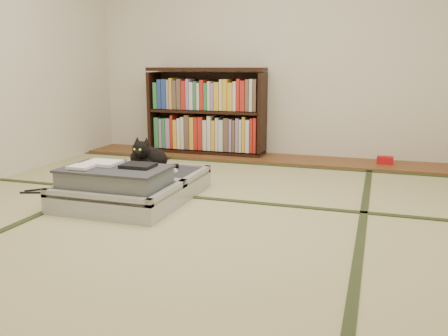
% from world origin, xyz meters
% --- Properties ---
extents(floor, '(4.50, 4.50, 0.00)m').
position_xyz_m(floor, '(0.00, 0.00, 0.00)').
color(floor, '#C2B781').
rests_on(floor, ground).
extents(wood_strip, '(4.00, 0.50, 0.02)m').
position_xyz_m(wood_strip, '(0.00, 2.00, 0.01)').
color(wood_strip, brown).
rests_on(wood_strip, ground).
extents(red_item, '(0.15, 0.10, 0.07)m').
position_xyz_m(red_item, '(1.13, 2.03, 0.06)').
color(red_item, red).
rests_on(red_item, wood_strip).
extents(tatami_borders, '(4.00, 4.50, 0.01)m').
position_xyz_m(tatami_borders, '(0.00, 0.49, 0.00)').
color(tatami_borders, '#2D381E').
rests_on(tatami_borders, ground).
extents(bookcase, '(1.27, 0.29, 0.92)m').
position_xyz_m(bookcase, '(-0.72, 2.07, 0.45)').
color(bookcase, black).
rests_on(bookcase, wood_strip).
extents(suitcase, '(0.79, 1.05, 0.31)m').
position_xyz_m(suitcase, '(-0.59, 0.19, 0.11)').
color(suitcase, '#B5B5BA').
rests_on(suitcase, floor).
extents(cat, '(0.35, 0.35, 0.28)m').
position_xyz_m(cat, '(-0.61, 0.48, 0.26)').
color(cat, black).
rests_on(cat, suitcase).
extents(cable_coil, '(0.11, 0.11, 0.03)m').
position_xyz_m(cable_coil, '(-0.43, 0.51, 0.16)').
color(cable_coil, white).
rests_on(cable_coil, suitcase).
extents(hanger, '(0.36, 0.22, 0.01)m').
position_xyz_m(hanger, '(-1.32, 0.18, 0.01)').
color(hanger, black).
rests_on(hanger, floor).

